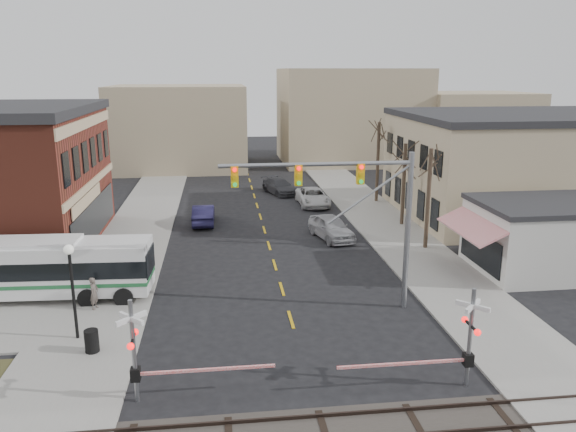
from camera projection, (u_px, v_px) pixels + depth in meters
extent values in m
plane|color=black|center=(297.00, 339.00, 25.44)|extent=(160.00, 160.00, 0.00)
cube|color=gray|center=(140.00, 226.00, 43.51)|extent=(5.00, 60.00, 0.12)
cube|color=gray|center=(378.00, 219.00, 45.75)|extent=(5.00, 60.00, 0.12)
cube|color=#2D231E|center=(320.00, 416.00, 19.57)|extent=(160.00, 0.08, 0.14)
cube|color=tan|center=(92.00, 183.00, 38.31)|extent=(0.10, 15.00, 0.50)
cube|color=tan|center=(86.00, 123.00, 37.28)|extent=(0.10, 15.00, 0.70)
cube|color=black|center=(95.00, 219.00, 38.94)|extent=(0.08, 13.00, 2.60)
cube|color=tan|center=(528.00, 168.00, 46.24)|extent=(20.00, 15.00, 8.00)
cube|color=#262628|center=(533.00, 116.00, 45.16)|extent=(20.30, 15.30, 0.50)
cube|color=beige|center=(545.00, 239.00, 33.55)|extent=(8.00, 6.00, 4.00)
cube|color=#262628|center=(550.00, 204.00, 33.00)|extent=(8.20, 6.20, 0.30)
cube|color=red|center=(470.00, 226.00, 32.73)|extent=(1.68, 6.00, 0.87)
cylinder|color=#382B21|center=(428.00, 199.00, 37.32)|extent=(0.28, 0.28, 6.75)
cylinder|color=#382B21|center=(404.00, 184.00, 43.18)|extent=(0.28, 0.28, 6.30)
cylinder|color=#382B21|center=(378.00, 162.00, 50.77)|extent=(0.28, 0.28, 7.20)
cube|color=silver|center=(34.00, 268.00, 29.37)|extent=(12.15, 3.20, 2.66)
cube|color=black|center=(33.00, 264.00, 29.33)|extent=(12.19, 3.24, 0.90)
cube|color=#206235|center=(35.00, 279.00, 29.53)|extent=(12.19, 3.24, 0.20)
cylinder|color=black|center=(36.00, 290.00, 29.70)|extent=(1.13, 2.65, 1.00)
cylinder|color=gray|center=(408.00, 232.00, 27.87)|extent=(0.28, 0.28, 8.00)
cylinder|color=gray|center=(317.00, 164.00, 26.44)|extent=(9.26, 0.20, 0.20)
cube|color=gold|center=(360.00, 174.00, 26.81)|extent=(0.35, 0.30, 1.00)
cube|color=gold|center=(298.00, 175.00, 26.46)|extent=(0.35, 0.30, 1.00)
cube|color=gold|center=(235.00, 177.00, 26.11)|extent=(0.35, 0.30, 1.00)
cylinder|color=gray|center=(134.00, 352.00, 20.14)|extent=(0.16, 0.16, 4.00)
cube|color=silver|center=(131.00, 318.00, 19.81)|extent=(1.00, 1.00, 0.18)
cube|color=silver|center=(131.00, 318.00, 19.81)|extent=(1.00, 1.00, 0.18)
sphere|color=#FF0C0C|center=(131.00, 346.00, 19.49)|extent=(0.26, 0.26, 0.26)
sphere|color=#FF0C0C|center=(135.00, 332.00, 20.54)|extent=(0.26, 0.26, 0.26)
cube|color=black|center=(136.00, 374.00, 20.37)|extent=(0.35, 0.35, 0.50)
cube|color=#FF0C0C|center=(208.00, 370.00, 20.67)|extent=(5.00, 0.10, 0.10)
cylinder|color=gray|center=(470.00, 338.00, 21.17)|extent=(0.16, 0.16, 4.00)
cube|color=silver|center=(473.00, 306.00, 20.85)|extent=(1.00, 1.00, 0.18)
cube|color=silver|center=(473.00, 306.00, 20.85)|extent=(1.00, 1.00, 0.18)
sphere|color=#FF0C0C|center=(478.00, 332.00, 20.52)|extent=(0.26, 0.26, 0.26)
sphere|color=#FF0C0C|center=(465.00, 320.00, 21.58)|extent=(0.26, 0.26, 0.26)
cube|color=black|center=(468.00, 360.00, 21.40)|extent=(0.35, 0.35, 0.50)
cube|color=#FF0C0C|center=(402.00, 364.00, 21.09)|extent=(5.00, 0.10, 0.10)
cylinder|color=black|center=(74.00, 296.00, 24.76)|extent=(0.14, 0.14, 4.03)
sphere|color=silver|center=(69.00, 249.00, 24.21)|extent=(0.44, 0.44, 0.44)
cylinder|color=black|center=(92.00, 341.00, 23.91)|extent=(0.60, 0.60, 0.99)
imported|color=#99999E|center=(331.00, 227.00, 40.35)|extent=(3.06, 5.27, 1.68)
imported|color=#191638|center=(203.00, 214.00, 44.27)|extent=(1.67, 4.72, 1.55)
imported|color=silver|center=(313.00, 197.00, 50.40)|extent=(2.63, 5.51, 1.52)
imported|color=#3C3D41|center=(279.00, 186.00, 55.13)|extent=(3.55, 5.34, 1.44)
imported|color=#5B5049|center=(94.00, 293.00, 28.16)|extent=(0.53, 0.68, 1.66)
imported|color=#313156|center=(82.00, 265.00, 32.01)|extent=(1.14, 1.13, 1.85)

